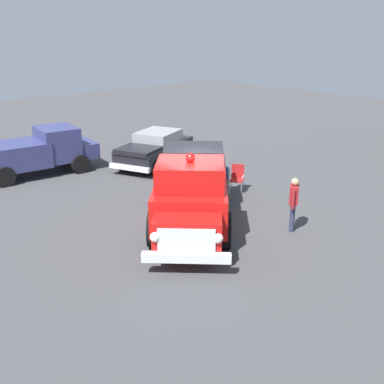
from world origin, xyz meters
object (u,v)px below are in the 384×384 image
object	(u,v)px
lawn_chair_near_truck	(222,180)
spectator_seated	(222,178)
parked_pickup	(37,151)
spectator_standing	(294,201)
lawn_chair_spare	(156,137)
classic_hot_rod	(155,148)
vintage_fire_truck	(192,189)
lawn_chair_by_car	(237,176)

from	to	relation	value
lawn_chair_near_truck	spectator_seated	size ratio (longest dim) A/B	0.79
parked_pickup	lawn_chair_near_truck	size ratio (longest dim) A/B	4.88
spectator_standing	parked_pickup	bearing A→B (deg)	16.88
lawn_chair_spare	parked_pickup	bearing A→B (deg)	92.42
classic_hot_rod	lawn_chair_spare	size ratio (longest dim) A/B	4.64
vintage_fire_truck	lawn_chair_by_car	distance (m)	3.73
lawn_chair_by_car	spectator_seated	xyz separation A→B (m)	(-0.03, 0.85, 0.11)
vintage_fire_truck	lawn_chair_by_car	bearing A→B (deg)	-69.53
classic_hot_rod	spectator_seated	xyz separation A→B (m)	(-5.01, 0.76, -0.05)
vintage_fire_truck	lawn_chair_near_truck	size ratio (longest dim) A/B	5.67
classic_hot_rod	lawn_chair_by_car	bearing A→B (deg)	-178.92
lawn_chair_by_car	spectator_standing	xyz separation A→B (m)	(-3.61, 1.41, 0.37)
vintage_fire_truck	spectator_seated	bearing A→B (deg)	-64.14
lawn_chair_near_truck	lawn_chair_by_car	world-z (taller)	same
lawn_chair_by_car	spectator_seated	distance (m)	0.86
vintage_fire_truck	spectator_standing	xyz separation A→B (m)	(-2.33, -2.04, -0.23)
classic_hot_rod	spectator_standing	size ratio (longest dim) A/B	2.83
vintage_fire_truck	parked_pickup	world-z (taller)	vintage_fire_truck
lawn_chair_near_truck	spectator_seated	distance (m)	0.17
parked_pickup	lawn_chair_by_car	xyz separation A→B (m)	(-7.07, -4.65, -0.40)
classic_hot_rod	lawn_chair_spare	distance (m)	3.01
vintage_fire_truck	classic_hot_rod	distance (m)	7.12
lawn_chair_spare	spectator_seated	xyz separation A→B (m)	(-7.37, 2.62, 0.11)
vintage_fire_truck	spectator_standing	bearing A→B (deg)	-138.70
lawn_chair_spare	lawn_chair_by_car	bearing A→B (deg)	166.44
spectator_standing	lawn_chair_by_car	bearing A→B (deg)	-21.29
parked_pickup	lawn_chair_by_car	size ratio (longest dim) A/B	4.88
vintage_fire_truck	spectator_seated	xyz separation A→B (m)	(1.26, -2.60, -0.50)
parked_pickup	lawn_chair_by_car	bearing A→B (deg)	-146.66
classic_hot_rod	lawn_chair_by_car	size ratio (longest dim) A/B	4.64
lawn_chair_by_car	lawn_chair_spare	size ratio (longest dim) A/B	1.00
parked_pickup	lawn_chair_near_truck	bearing A→B (deg)	-150.92
parked_pickup	spectator_seated	bearing A→B (deg)	-151.86
vintage_fire_truck	spectator_standing	size ratio (longest dim) A/B	3.45
classic_hot_rod	parked_pickup	xyz separation A→B (m)	(2.09, 4.56, 0.24)
parked_pickup	lawn_chair_spare	size ratio (longest dim) A/B	4.88
spectator_standing	classic_hot_rod	bearing A→B (deg)	-8.70
parked_pickup	spectator_seated	xyz separation A→B (m)	(-7.10, -3.80, -0.29)
vintage_fire_truck	spectator_standing	world-z (taller)	vintage_fire_truck
lawn_chair_near_truck	lawn_chair_by_car	bearing A→B (deg)	-93.41
lawn_chair_near_truck	lawn_chair_spare	bearing A→B (deg)	-19.02
vintage_fire_truck	lawn_chair_near_truck	bearing A→B (deg)	-63.80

